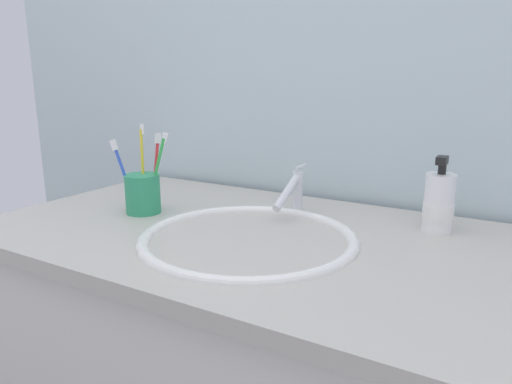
# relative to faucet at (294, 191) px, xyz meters

# --- Properties ---
(tiled_wall_back) EXTENTS (2.33, 0.04, 2.40)m
(tiled_wall_back) POSITION_rel_faucet_xyz_m (-0.03, 0.21, 0.31)
(tiled_wall_back) COLOR silver
(tiled_wall_back) RESTS_ON ground
(sink_basin) EXTENTS (0.43, 0.43, 0.11)m
(sink_basin) POSITION_rel_faucet_xyz_m (-0.00, -0.20, -0.09)
(sink_basin) COLOR white
(sink_basin) RESTS_ON vanity_counter
(faucet) EXTENTS (0.02, 0.15, 0.11)m
(faucet) POSITION_rel_faucet_xyz_m (0.00, 0.00, 0.00)
(faucet) COLOR silver
(faucet) RESTS_ON sink_basin
(toothbrush_cup) EXTENTS (0.08, 0.08, 0.09)m
(toothbrush_cup) POSITION_rel_faucet_xyz_m (-0.31, -0.17, -0.01)
(toothbrush_cup) COLOR #2D9966
(toothbrush_cup) RESTS_ON vanity_counter
(toothbrush_green) EXTENTS (0.06, 0.04, 0.19)m
(toothbrush_green) POSITION_rel_faucet_xyz_m (-0.28, -0.15, 0.05)
(toothbrush_green) COLOR green
(toothbrush_green) RESTS_ON toothbrush_cup
(toothbrush_red) EXTENTS (0.02, 0.04, 0.18)m
(toothbrush_red) POSITION_rel_faucet_xyz_m (-0.30, -0.13, 0.05)
(toothbrush_red) COLOR red
(toothbrush_red) RESTS_ON toothbrush_cup
(toothbrush_yellow) EXTENTS (0.02, 0.02, 0.20)m
(toothbrush_yellow) POSITION_rel_faucet_xyz_m (-0.32, -0.15, 0.06)
(toothbrush_yellow) COLOR yellow
(toothbrush_yellow) RESTS_ON toothbrush_cup
(toothbrush_blue) EXTENTS (0.05, 0.03, 0.17)m
(toothbrush_blue) POSITION_rel_faucet_xyz_m (-0.35, -0.19, 0.05)
(toothbrush_blue) COLOR blue
(toothbrush_blue) RESTS_ON toothbrush_cup
(soap_dispenser) EXTENTS (0.06, 0.06, 0.16)m
(soap_dispenser) POSITION_rel_faucet_xyz_m (0.31, 0.04, 0.00)
(soap_dispenser) COLOR white
(soap_dispenser) RESTS_ON vanity_counter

